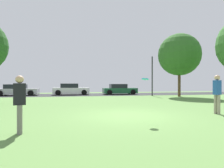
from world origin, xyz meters
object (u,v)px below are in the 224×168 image
object	(u,v)px
person_thrower	(20,102)
parked_car_green	(119,90)
street_lamp_post	(152,76)
frisbee_disc	(145,79)
person_catcher	(217,92)
parked_car_white	(71,90)
parked_car_silver	(17,90)
birch_tree_lone	(179,55)

from	to	relation	value
person_thrower	parked_car_green	size ratio (longest dim) A/B	0.38
street_lamp_post	frisbee_disc	bearing A→B (deg)	-114.47
person_catcher	parked_car_white	xyz separation A→B (m)	(-6.89, 16.37, -0.37)
person_catcher	parked_car_silver	xyz separation A→B (m)	(-13.04, 16.30, -0.41)
parked_car_white	street_lamp_post	bearing A→B (deg)	-22.24
frisbee_disc	parked_car_white	xyz separation A→B (m)	(-2.99, 17.29, -0.93)
frisbee_disc	parked_car_white	distance (m)	17.57
parked_car_silver	parked_car_white	distance (m)	6.16
person_catcher	parked_car_green	world-z (taller)	person_catcher
birch_tree_lone	parked_car_silver	size ratio (longest dim) A/B	1.47
parked_car_silver	parked_car_green	world-z (taller)	parked_car_green
birch_tree_lone	parked_car_green	bearing A→B (deg)	134.22
parked_car_silver	birch_tree_lone	bearing A→B (deg)	-17.52
frisbee_disc	parked_car_silver	world-z (taller)	frisbee_disc
parked_car_silver	street_lamp_post	world-z (taller)	street_lamp_post
person_thrower	parked_car_white	bearing A→B (deg)	73.15
birch_tree_lone	parked_car_green	xyz separation A→B (m)	(-5.28, 5.43, -3.88)
parked_car_white	person_thrower	bearing A→B (deg)	-93.58
birch_tree_lone	parked_car_green	distance (m)	8.51
person_thrower	parked_car_silver	distance (m)	18.87
parked_car_white	parked_car_green	xyz separation A→B (m)	(6.15, -0.20, -0.03)
birch_tree_lone	person_catcher	distance (m)	12.18
person_catcher	parked_car_silver	size ratio (longest dim) A/B	0.39
parked_car_green	parked_car_white	bearing A→B (deg)	178.17
frisbee_disc	parked_car_white	bearing A→B (deg)	99.79
person_thrower	frisbee_disc	bearing A→B (deg)	0.00
parked_car_silver	street_lamp_post	distance (m)	15.83
parked_car_white	street_lamp_post	world-z (taller)	street_lamp_post
person_catcher	parked_car_silver	world-z (taller)	person_catcher
person_catcher	birch_tree_lone	bearing A→B (deg)	-126.17
person_catcher	street_lamp_post	bearing A→B (deg)	-113.43
birch_tree_lone	parked_car_silver	world-z (taller)	birch_tree_lone
person_thrower	parked_car_silver	world-z (taller)	person_thrower
parked_car_silver	parked_car_white	xyz separation A→B (m)	(6.16, 0.07, 0.04)
street_lamp_post	parked_car_silver	bearing A→B (deg)	166.51
birch_tree_lone	street_lamp_post	bearing A→B (deg)	140.46
person_thrower	street_lamp_post	world-z (taller)	street_lamp_post
birch_tree_lone	person_catcher	world-z (taller)	birch_tree_lone
person_catcher	parked_car_white	bearing A→B (deg)	-80.45
parked_car_green	street_lamp_post	distance (m)	4.93
street_lamp_post	person_thrower	bearing A→B (deg)	-125.33
frisbee_disc	street_lamp_post	size ratio (longest dim) A/B	0.08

